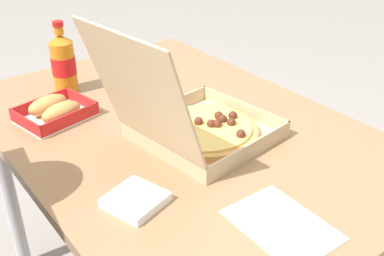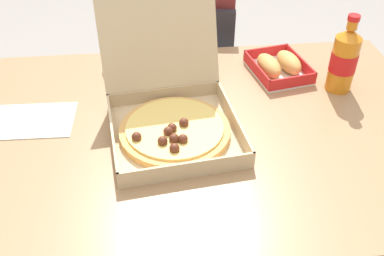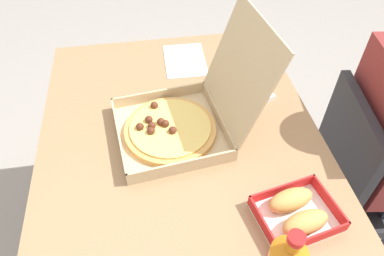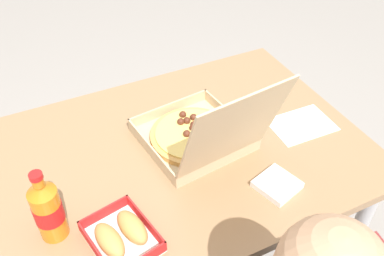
{
  "view_description": "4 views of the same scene",
  "coord_description": "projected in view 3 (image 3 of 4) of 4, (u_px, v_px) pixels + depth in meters",
  "views": [
    {
      "loc": [
        -0.91,
        0.64,
        1.37
      ],
      "look_at": [
        -0.06,
        -0.0,
        0.77
      ],
      "focal_mm": 43.76,
      "sensor_mm": 36.0,
      "label": 1
    },
    {
      "loc": [
        -0.13,
        -0.88,
        1.44
      ],
      "look_at": [
        -0.05,
        -0.05,
        0.78
      ],
      "focal_mm": 41.08,
      "sensor_mm": 36.0,
      "label": 2
    },
    {
      "loc": [
        0.64,
        -0.08,
        1.53
      ],
      "look_at": [
        -0.04,
        0.03,
        0.81
      ],
      "focal_mm": 33.06,
      "sensor_mm": 36.0,
      "label": 3
    },
    {
      "loc": [
        0.36,
        0.89,
        1.68
      ],
      "look_at": [
        -0.07,
        -0.01,
        0.81
      ],
      "focal_mm": 39.58,
      "sensor_mm": 36.0,
      "label": 4
    }
  ],
  "objects": [
    {
      "name": "dining_table",
      "position": [
        185.0,
        171.0,
        1.08
      ],
      "size": [
        1.23,
        0.84,
        0.74
      ],
      "color": "#997551",
      "rests_on": "ground_plane"
    },
    {
      "name": "chair",
      "position": [
        364.0,
        178.0,
        1.28
      ],
      "size": [
        0.45,
        0.45,
        0.83
      ],
      "color": "#232328",
      "rests_on": "ground_plane"
    },
    {
      "name": "pizza_box_open",
      "position": [
        181.0,
        120.0,
        1.04
      ],
      "size": [
        0.36,
        0.45,
        0.34
      ],
      "color": "tan",
      "rests_on": "dining_table"
    },
    {
      "name": "bread_side_box",
      "position": [
        297.0,
        212.0,
        0.86
      ],
      "size": [
        0.18,
        0.22,
        0.06
      ],
      "color": "white",
      "rests_on": "dining_table"
    },
    {
      "name": "paper_menu",
      "position": [
        185.0,
        60.0,
        1.33
      ],
      "size": [
        0.21,
        0.16,
        0.0
      ],
      "primitive_type": "cube",
      "rotation": [
        0.0,
        0.0,
        -0.03
      ],
      "color": "white",
      "rests_on": "dining_table"
    },
    {
      "name": "napkin_pile",
      "position": [
        252.0,
        93.0,
        1.19
      ],
      "size": [
        0.14,
        0.14,
        0.02
      ],
      "primitive_type": "cube",
      "rotation": [
        0.0,
        0.0,
        0.29
      ],
      "color": "white",
      "rests_on": "dining_table"
    }
  ]
}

